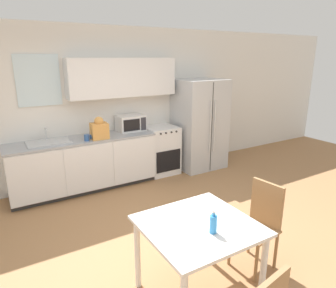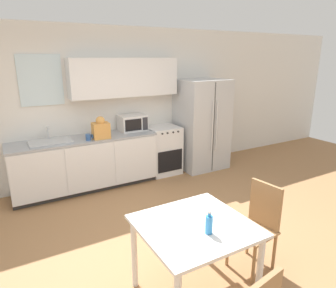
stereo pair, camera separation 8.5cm
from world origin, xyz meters
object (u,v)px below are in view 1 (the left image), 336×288
(microwave, at_px, (131,123))
(coffee_mug, at_px, (87,138))
(dining_chair_side, at_px, (261,219))
(refrigerator, at_px, (199,124))
(oven_range, at_px, (161,150))
(dining_table, at_px, (198,235))
(drink_bottle, at_px, (213,223))

(microwave, relative_size, coffee_mug, 4.16)
(microwave, height_order, coffee_mug, microwave)
(microwave, bearing_deg, dining_chair_side, -87.12)
(refrigerator, relative_size, coffee_mug, 15.50)
(oven_range, height_order, refrigerator, refrigerator)
(dining_chair_side, bearing_deg, dining_table, 85.81)
(microwave, relative_size, drink_bottle, 2.27)
(microwave, distance_m, drink_bottle, 3.27)
(dining_chair_side, bearing_deg, oven_range, -15.70)
(oven_range, distance_m, drink_bottle, 3.37)
(refrigerator, height_order, dining_chair_side, refrigerator)
(refrigerator, distance_m, drink_bottle, 3.67)
(drink_bottle, bearing_deg, microwave, 77.91)
(refrigerator, bearing_deg, dining_chair_side, -114.32)
(oven_range, distance_m, microwave, 0.82)
(oven_range, bearing_deg, dining_table, -113.53)
(oven_range, height_order, dining_table, oven_range)
(refrigerator, relative_size, drink_bottle, 8.47)
(dining_chair_side, xyz_separation_m, drink_bottle, (-0.83, -0.22, 0.32))
(microwave, distance_m, coffee_mug, 0.92)
(oven_range, xyz_separation_m, microwave, (-0.57, 0.08, 0.58))
(refrigerator, distance_m, coffee_mug, 2.29)
(microwave, bearing_deg, refrigerator, -7.15)
(refrigerator, relative_size, dining_table, 1.85)
(refrigerator, height_order, coffee_mug, refrigerator)
(microwave, distance_m, dining_table, 3.13)
(oven_range, relative_size, coffee_mug, 8.01)
(dining_table, bearing_deg, refrigerator, 53.31)
(microwave, distance_m, dining_chair_side, 3.02)
(oven_range, height_order, coffee_mug, coffee_mug)
(refrigerator, xyz_separation_m, microwave, (-1.41, 0.18, 0.15))
(coffee_mug, xyz_separation_m, drink_bottle, (0.19, -2.92, -0.09))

